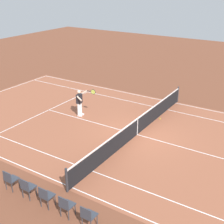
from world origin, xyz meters
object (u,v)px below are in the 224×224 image
at_px(tennis_player_near, 80,101).
at_px(spectator_chair_1, 66,205).
at_px(spectator_chair_4, 10,179).
at_px(spectator_chair_0, 88,215).
at_px(tennis_ball, 160,119).
at_px(spectator_chair_3, 27,187).
at_px(spectator_chair_2, 46,195).
at_px(tennis_net, 137,126).

height_order(tennis_player_near, spectator_chair_1, tennis_player_near).
bearing_deg(spectator_chair_4, spectator_chair_0, 180.00).
distance_m(tennis_ball, spectator_chair_3, 9.49).
xyz_separation_m(spectator_chair_2, spectator_chair_3, (0.95, 0.00, 0.00)).
distance_m(tennis_ball, spectator_chair_4, 9.66).
relative_size(tennis_ball, spectator_chair_1, 0.08).
xyz_separation_m(spectator_chair_2, spectator_chair_4, (1.90, 0.00, 0.00)).
bearing_deg(spectator_chair_3, tennis_net, -98.33).
distance_m(spectator_chair_0, spectator_chair_1, 0.95).
bearing_deg(spectator_chair_4, tennis_player_near, -73.23).
xyz_separation_m(tennis_player_near, tennis_ball, (-4.37, -2.11, -0.90)).
distance_m(tennis_player_near, spectator_chair_1, 8.87).
height_order(tennis_ball, spectator_chair_1, spectator_chair_1).
xyz_separation_m(tennis_player_near, spectator_chair_3, (-3.15, 7.29, -0.41)).
bearing_deg(spectator_chair_4, spectator_chair_3, 180.00).
xyz_separation_m(spectator_chair_0, spectator_chair_1, (0.95, 0.00, 0.00)).
bearing_deg(spectator_chair_0, tennis_ball, -80.17).
relative_size(tennis_net, spectator_chair_3, 13.30).
relative_size(spectator_chair_2, spectator_chair_4, 1.00).
bearing_deg(spectator_chair_1, tennis_player_near, -55.31).
relative_size(tennis_ball, spectator_chair_0, 0.08).
bearing_deg(spectator_chair_2, tennis_player_near, -60.67).
height_order(tennis_player_near, tennis_ball, tennis_player_near).
bearing_deg(tennis_net, spectator_chair_2, 89.50).
bearing_deg(tennis_player_near, tennis_net, 174.53).
bearing_deg(spectator_chair_3, tennis_player_near, -66.65).
height_order(spectator_chair_1, spectator_chair_3, same).
bearing_deg(spectator_chair_2, spectator_chair_1, 180.00).
bearing_deg(spectator_chair_2, spectator_chair_3, 0.00).
relative_size(tennis_net, spectator_chair_0, 13.30).
relative_size(spectator_chair_0, spectator_chair_4, 1.00).
xyz_separation_m(spectator_chair_1, spectator_chair_4, (2.85, 0.00, 0.00)).
relative_size(spectator_chair_3, spectator_chair_4, 1.00).
distance_m(tennis_player_near, spectator_chair_3, 7.95).
relative_size(tennis_net, spectator_chair_1, 13.30).
height_order(spectator_chair_2, spectator_chair_3, same).
distance_m(tennis_net, spectator_chair_1, 6.95).
relative_size(spectator_chair_1, spectator_chair_2, 1.00).
bearing_deg(spectator_chair_1, spectator_chair_4, 0.00).
xyz_separation_m(spectator_chair_1, spectator_chair_3, (1.90, 0.00, 0.00)).
bearing_deg(tennis_ball, spectator_chair_3, 82.60).
relative_size(tennis_net, spectator_chair_2, 13.30).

